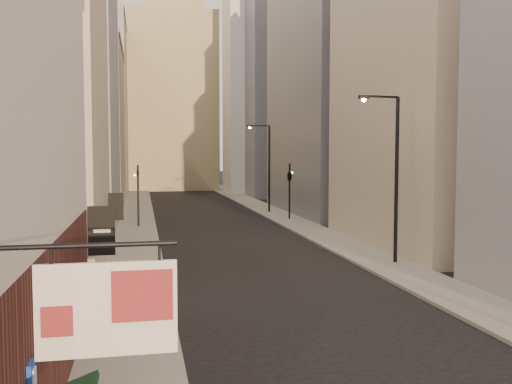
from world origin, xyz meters
The scene contains 15 objects.
sidewalk_left centered at (-6.50, 55.00, 0.07)m, with size 3.00×140.00×0.15m, color gray.
sidewalk_right centered at (6.50, 55.00, 0.07)m, with size 3.00×140.00×0.15m, color gray.
left_bldg_beige centered at (-12.00, 26.00, 8.00)m, with size 8.00×12.00×16.00m, color tan.
left_bldg_grey centered at (-12.00, 42.00, 10.00)m, with size 8.00×16.00×20.00m, color gray.
left_bldg_tan centered at (-12.00, 60.00, 8.50)m, with size 8.00×18.00×17.00m, color tan.
left_bldg_wingrid centered at (-12.00, 80.00, 12.00)m, with size 8.00×20.00×24.00m, color gray.
right_bldg_beige centered at (12.00, 30.00, 10.00)m, with size 8.00×16.00×20.00m, color tan.
right_bldg_wingrid centered at (12.00, 50.00, 13.00)m, with size 8.00×20.00×26.00m, color gray.
highrise centered at (18.00, 78.00, 25.66)m, with size 21.00×23.00×51.20m.
clock_tower centered at (-1.00, 92.00, 17.63)m, with size 14.00×14.00×44.90m.
white_tower centered at (10.00, 78.00, 18.61)m, with size 8.00×8.00×41.50m.
streetlamp_mid centered at (6.86, 24.25, 5.09)m, with size 2.34×0.41×8.91m.
streetlamp_far centered at (6.01, 50.97, 4.94)m, with size 2.22×0.75×8.65m.
traffic_light_left centered at (-6.37, 42.15, 3.64)m, with size 0.60×0.53×5.00m.
traffic_light_right centered at (6.67, 44.77, 3.89)m, with size 0.65×0.65×5.00m.
Camera 1 is at (-6.09, -3.66, 5.95)m, focal length 40.00 mm.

